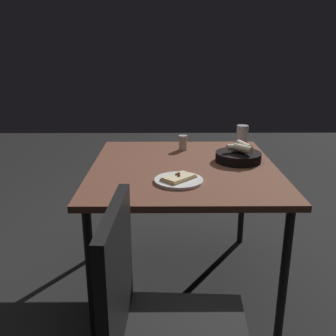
% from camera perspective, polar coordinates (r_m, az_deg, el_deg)
% --- Properties ---
extents(ground, '(8.00, 8.00, 0.00)m').
position_cam_1_polar(ground, '(2.34, 2.15, -16.71)').
color(ground, black).
extents(dining_table, '(0.98, 1.07, 0.72)m').
position_cam_1_polar(dining_table, '(2.04, 2.37, -1.26)').
color(dining_table, brown).
rests_on(dining_table, ground).
extents(pizza_plate, '(0.23, 0.23, 0.04)m').
position_cam_1_polar(pizza_plate, '(1.78, 1.62, -1.79)').
color(pizza_plate, white).
rests_on(pizza_plate, dining_table).
extents(bread_basket, '(0.25, 0.25, 0.11)m').
position_cam_1_polar(bread_basket, '(2.12, 10.60, 1.85)').
color(bread_basket, black).
rests_on(bread_basket, dining_table).
extents(beer_glass, '(0.07, 0.07, 0.13)m').
position_cam_1_polar(beer_glass, '(2.46, 11.13, 4.64)').
color(beer_glass, silver).
rests_on(beer_glass, dining_table).
extents(pepper_shaker, '(0.05, 0.05, 0.09)m').
position_cam_1_polar(pepper_shaker, '(2.32, 2.27, 3.71)').
color(pepper_shaker, '#BFB299').
rests_on(pepper_shaker, dining_table).
extents(chair_near, '(0.46, 0.46, 0.88)m').
position_cam_1_polar(chair_near, '(1.29, -2.03, -21.91)').
color(chair_near, black).
rests_on(chair_near, ground).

